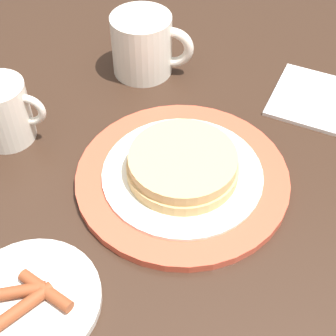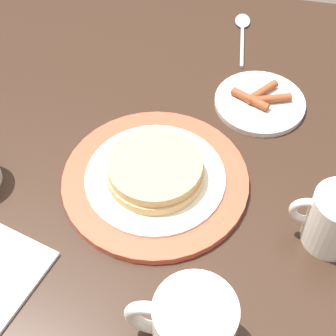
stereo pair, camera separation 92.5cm
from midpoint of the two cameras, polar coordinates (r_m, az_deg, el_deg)
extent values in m
cube|color=#332116|center=(0.58, -3.38, -42.04)|extent=(1.47, 1.09, 0.03)
cylinder|color=#DB5138|center=(0.56, 4.27, -43.80)|extent=(0.28, 0.28, 0.01)
cylinder|color=white|center=(0.55, 4.33, -43.82)|extent=(0.21, 0.21, 0.00)
cylinder|color=tan|center=(0.54, 4.41, -43.84)|extent=(0.14, 0.14, 0.02)
cylinder|color=tan|center=(0.52, 4.55, -43.87)|extent=(0.14, 0.14, 0.02)
cylinder|color=silver|center=(0.61, -25.97, -58.68)|extent=(0.15, 0.15, 0.01)
cylinder|color=brown|center=(0.60, -29.26, -58.04)|extent=(0.07, 0.04, 0.01)
cylinder|color=brown|center=(0.59, -23.35, -59.12)|extent=(0.07, 0.04, 0.01)
cylinder|color=brown|center=(0.60, -27.87, -60.01)|extent=(0.05, 0.06, 0.01)
cylinder|color=silver|center=(0.56, -3.21, -18.58)|extent=(0.10, 0.10, 0.10)
torus|color=silver|center=(0.56, 1.84, -19.30)|extent=(0.07, 0.02, 0.07)
cylinder|color=brown|center=(0.53, -3.40, -16.77)|extent=(0.08, 0.08, 0.00)
cylinder|color=silver|center=(0.57, -26.56, -31.64)|extent=(0.08, 0.08, 0.09)
torus|color=silver|center=(0.54, -22.94, -32.90)|extent=(0.05, 0.01, 0.05)
cube|color=white|center=(0.63, 25.58, -25.48)|extent=(0.17, 0.17, 0.01)
camera|label=1|loc=(0.46, 177.64, -53.85)|focal=55.00mm
camera|label=2|loc=(0.46, -2.36, 53.85)|focal=55.00mm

